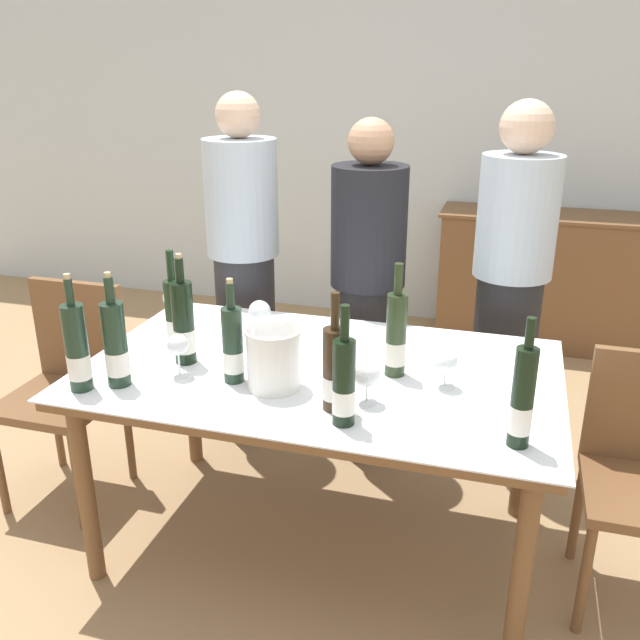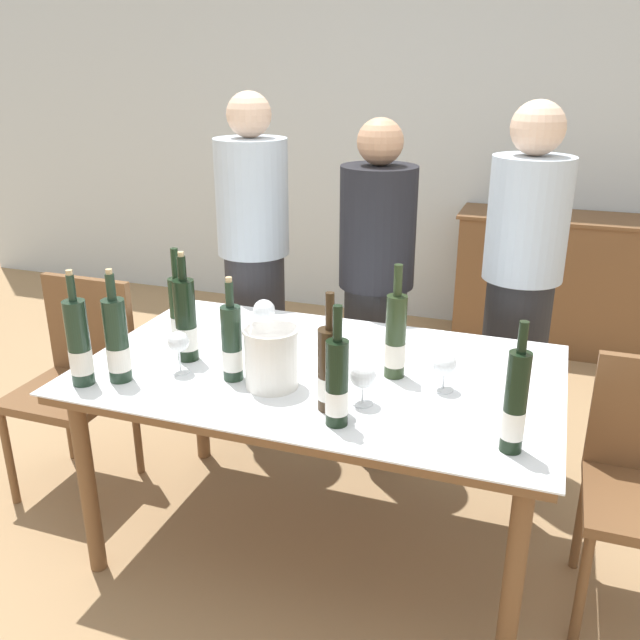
{
  "view_description": "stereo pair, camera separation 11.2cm",
  "coord_description": "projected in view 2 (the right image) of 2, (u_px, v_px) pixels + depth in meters",
  "views": [
    {
      "loc": [
        0.61,
        -2.07,
        1.75
      ],
      "look_at": [
        0.0,
        0.0,
        0.93
      ],
      "focal_mm": 38.0,
      "sensor_mm": 36.0,
      "label": 1
    },
    {
      "loc": [
        0.71,
        -2.03,
        1.75
      ],
      "look_at": [
        0.0,
        0.0,
        0.93
      ],
      "focal_mm": 38.0,
      "sensor_mm": 36.0,
      "label": 2
    }
  ],
  "objects": [
    {
      "name": "wine_bottle_0",
      "position": [
        515.0,
        405.0,
        1.82
      ],
      "size": [
        0.06,
        0.06,
        0.38
      ],
      "color": "black",
      "rests_on": "dining_table"
    },
    {
      "name": "wine_bottle_1",
      "position": [
        79.0,
        345.0,
        2.21
      ],
      "size": [
        0.08,
        0.08,
        0.39
      ],
      "color": "#1E3323",
      "rests_on": "dining_table"
    },
    {
      "name": "wine_glass_1",
      "position": [
        445.0,
        365.0,
        2.18
      ],
      "size": [
        0.08,
        0.08,
        0.13
      ],
      "color": "white",
      "rests_on": "dining_table"
    },
    {
      "name": "person_guest_right",
      "position": [
        519.0,
        297.0,
        2.88
      ],
      "size": [
        0.33,
        0.33,
        1.62
      ],
      "color": "#262628",
      "rests_on": "ground_plane"
    },
    {
      "name": "wine_glass_0",
      "position": [
        363.0,
        377.0,
        2.09
      ],
      "size": [
        0.08,
        0.08,
        0.14
      ],
      "color": "white",
      "rests_on": "dining_table"
    },
    {
      "name": "person_guest_left",
      "position": [
        376.0,
        297.0,
        3.02
      ],
      "size": [
        0.33,
        0.33,
        1.54
      ],
      "color": "#262628",
      "rests_on": "ground_plane"
    },
    {
      "name": "wine_bottle_3",
      "position": [
        179.0,
        312.0,
        2.53
      ],
      "size": [
        0.07,
        0.07,
        0.37
      ],
      "color": "black",
      "rests_on": "dining_table"
    },
    {
      "name": "ground_plane",
      "position": [
        320.0,
        542.0,
        2.63
      ],
      "size": [
        12.0,
        12.0,
        0.0
      ],
      "primitive_type": "plane",
      "color": "#A37F56"
    },
    {
      "name": "wine_bottle_6",
      "position": [
        232.0,
        345.0,
        2.25
      ],
      "size": [
        0.07,
        0.07,
        0.36
      ],
      "color": "#1E3323",
      "rests_on": "dining_table"
    },
    {
      "name": "sideboard_cabinet",
      "position": [
        576.0,
        284.0,
        4.28
      ],
      "size": [
        1.49,
        0.46,
        0.86
      ],
      "color": "brown",
      "rests_on": "ground_plane"
    },
    {
      "name": "wine_glass_2",
      "position": [
        178.0,
        343.0,
        2.3
      ],
      "size": [
        0.07,
        0.07,
        0.15
      ],
      "color": "white",
      "rests_on": "dining_table"
    },
    {
      "name": "dining_table",
      "position": [
        320.0,
        386.0,
        2.39
      ],
      "size": [
        1.64,
        1.0,
        0.75
      ],
      "color": "brown",
      "rests_on": "ground_plane"
    },
    {
      "name": "ice_bucket",
      "position": [
        271.0,
        356.0,
        2.2
      ],
      "size": [
        0.18,
        0.18,
        0.2
      ],
      "color": "white",
      "rests_on": "dining_table"
    },
    {
      "name": "wine_bottle_7",
      "position": [
        337.0,
        384.0,
        1.96
      ],
      "size": [
        0.07,
        0.07,
        0.37
      ],
      "color": "black",
      "rests_on": "dining_table"
    },
    {
      "name": "wine_bottle_5",
      "position": [
        186.0,
        322.0,
        2.39
      ],
      "size": [
        0.08,
        0.08,
        0.4
      ],
      "color": "black",
      "rests_on": "dining_table"
    },
    {
      "name": "person_host",
      "position": [
        255.0,
        273.0,
        3.18
      ],
      "size": [
        0.33,
        0.33,
        1.63
      ],
      "color": "#2D2D33",
      "rests_on": "ground_plane"
    },
    {
      "name": "wine_glass_3",
      "position": [
        264.0,
        311.0,
        2.63
      ],
      "size": [
        0.09,
        0.09,
        0.14
      ],
      "color": "white",
      "rests_on": "dining_table"
    },
    {
      "name": "wine_bottle_4",
      "position": [
        396.0,
        338.0,
        2.26
      ],
      "size": [
        0.07,
        0.07,
        0.39
      ],
      "color": "#28381E",
      "rests_on": "dining_table"
    },
    {
      "name": "wine_glass_4",
      "position": [
        180.0,
        297.0,
        2.77
      ],
      "size": [
        0.08,
        0.08,
        0.15
      ],
      "color": "white",
      "rests_on": "dining_table"
    },
    {
      "name": "chair_left_end",
      "position": [
        79.0,
        371.0,
        2.87
      ],
      "size": [
        0.42,
        0.42,
        0.9
      ],
      "color": "brown",
      "rests_on": "ground_plane"
    },
    {
      "name": "wine_bottle_8",
      "position": [
        117.0,
        342.0,
        2.23
      ],
      "size": [
        0.08,
        0.08,
        0.39
      ],
      "color": "#1E3323",
      "rests_on": "dining_table"
    },
    {
      "name": "back_wall",
      "position": [
        453.0,
        118.0,
        4.47
      ],
      "size": [
        8.0,
        0.1,
        2.8
      ],
      "color": "silver",
      "rests_on": "ground_plane"
    },
    {
      "name": "wine_bottle_2",
      "position": [
        330.0,
        371.0,
        2.05
      ],
      "size": [
        0.07,
        0.07,
        0.38
      ],
      "color": "#332314",
      "rests_on": "dining_table"
    }
  ]
}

